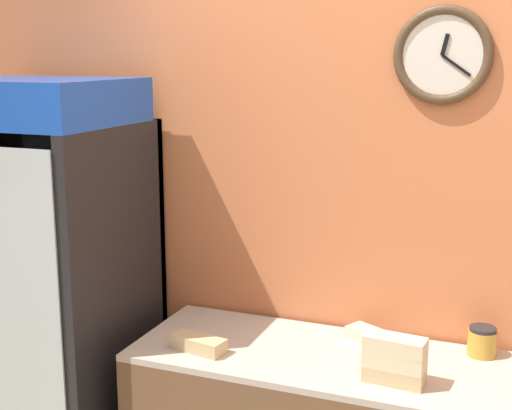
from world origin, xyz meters
The scene contains 8 objects.
wall_back centered at (0.00, 1.19, 1.35)m, with size 5.20×0.09×2.70m.
beverage_cooler centered at (-1.45, 0.83, 1.06)m, with size 0.76×0.71×1.93m.
sandwich_stack_bottom centered at (0.05, 0.71, 0.94)m, with size 0.22×0.11×0.06m.
sandwich_stack_middle centered at (0.05, 0.71, 0.99)m, with size 0.22×0.11×0.06m.
sandwich_stack_top centered at (0.05, 0.71, 1.05)m, with size 0.22×0.11×0.06m.
sandwich_flat_left centered at (-0.70, 0.70, 0.94)m, with size 0.23×0.12×0.06m.
sandwich_flat_right centered at (-0.10, 1.02, 0.93)m, with size 0.23×0.18×0.05m.
condiment_jar centered at (0.31, 1.06, 0.96)m, with size 0.11×0.11×0.11m.
Camera 1 is at (0.44, -1.59, 2.03)m, focal length 50.00 mm.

